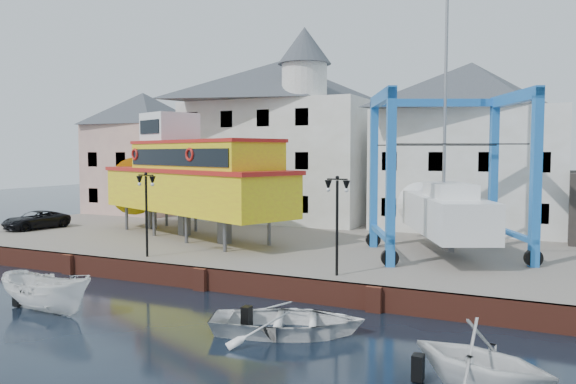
% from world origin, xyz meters
% --- Properties ---
extents(ground, '(140.00, 140.00, 0.00)m').
position_xyz_m(ground, '(0.00, 0.00, 0.00)').
color(ground, black).
rests_on(ground, ground).
extents(hardstanding, '(44.00, 22.00, 1.00)m').
position_xyz_m(hardstanding, '(0.00, 11.00, 0.50)').
color(hardstanding, slate).
rests_on(hardstanding, ground).
extents(quay_wall, '(44.00, 0.47, 1.00)m').
position_xyz_m(quay_wall, '(-0.00, 0.10, 0.50)').
color(quay_wall, brown).
rests_on(quay_wall, ground).
extents(building_pink, '(8.00, 7.00, 10.30)m').
position_xyz_m(building_pink, '(-18.00, 18.00, 6.15)').
color(building_pink, tan).
rests_on(building_pink, hardstanding).
extents(building_white_main, '(14.00, 8.30, 14.00)m').
position_xyz_m(building_white_main, '(-4.87, 18.39, 7.34)').
color(building_white_main, beige).
rests_on(building_white_main, hardstanding).
extents(building_white_right, '(12.00, 8.00, 11.20)m').
position_xyz_m(building_white_right, '(9.00, 19.00, 6.60)').
color(building_white_right, beige).
rests_on(building_white_right, hardstanding).
extents(lamp_post_left, '(1.12, 0.32, 4.20)m').
position_xyz_m(lamp_post_left, '(-4.00, 1.20, 4.17)').
color(lamp_post_left, black).
rests_on(lamp_post_left, hardstanding).
extents(lamp_post_right, '(1.12, 0.32, 4.20)m').
position_xyz_m(lamp_post_right, '(6.00, 1.20, 4.17)').
color(lamp_post_right, black).
rests_on(lamp_post_right, hardstanding).
extents(tour_boat, '(17.81, 10.68, 7.65)m').
position_xyz_m(tour_boat, '(-6.57, 7.94, 4.61)').
color(tour_boat, '#59595E').
rests_on(tour_boat, hardstanding).
extents(travel_lift, '(8.97, 10.48, 15.60)m').
position_xyz_m(travel_lift, '(8.98, 8.56, 3.59)').
color(travel_lift, blue).
rests_on(travel_lift, hardstanding).
extents(van, '(2.83, 4.66, 1.21)m').
position_xyz_m(van, '(-17.52, 6.15, 1.61)').
color(van, black).
rests_on(van, hardstanding).
extents(motorboat_a, '(4.59, 1.93, 1.74)m').
position_xyz_m(motorboat_a, '(-3.45, -5.42, 0.00)').
color(motorboat_a, white).
rests_on(motorboat_a, ground).
extents(motorboat_b, '(6.23, 5.37, 1.09)m').
position_xyz_m(motorboat_b, '(6.09, -3.82, 0.00)').
color(motorboat_b, white).
rests_on(motorboat_b, ground).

